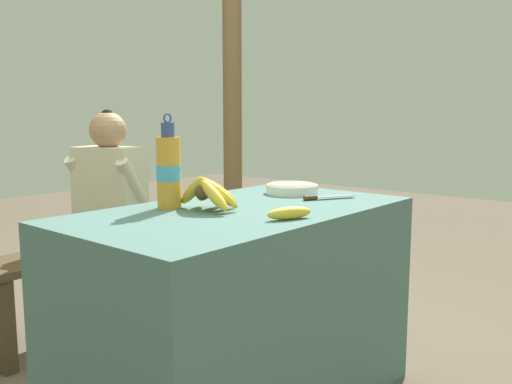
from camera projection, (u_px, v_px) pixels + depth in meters
The scene contains 10 objects.
market_counter at pixel (242, 310), 2.03m from camera, with size 1.31×0.73×0.78m.
banana_bunch_ripe at pixel (209, 192), 1.92m from camera, with size 0.18×0.28×0.14m.
serving_bowl at pixel (292, 188), 2.35m from camera, with size 0.23×0.23×0.04m.
water_bottle at pixel (169, 171), 1.96m from camera, with size 0.09×0.09×0.34m.
loose_banana_front at pixel (289, 213), 1.76m from camera, with size 0.17×0.10×0.04m.
knife at pixel (322, 197), 2.18m from camera, with size 0.21×0.13×0.02m.
wooden_bench at pixel (123, 253), 2.91m from camera, with size 1.59×0.32×0.46m.
seated_vendor at pixel (105, 205), 2.75m from camera, with size 0.46×0.43×1.15m.
banana_bunch_green at pixel (186, 217), 3.25m from camera, with size 0.16×0.23×0.12m.
support_post_far at pixel (233, 109), 3.73m from camera, with size 0.13×0.13×2.32m.
Camera 1 is at (-1.45, -1.30, 1.11)m, focal length 38.00 mm.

